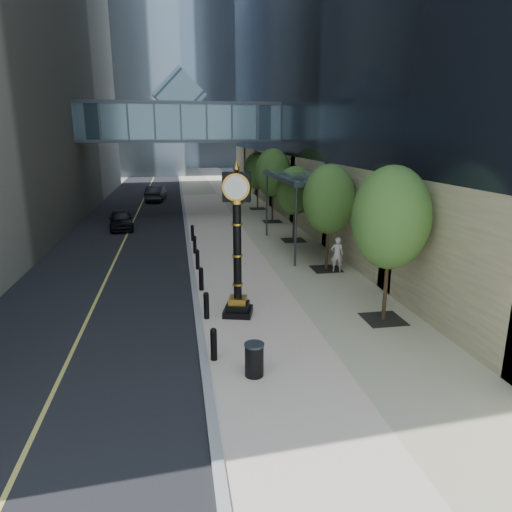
{
  "coord_description": "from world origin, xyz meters",
  "views": [
    {
      "loc": [
        -3.59,
        -11.35,
        6.53
      ],
      "look_at": [
        -0.79,
        4.68,
        2.2
      ],
      "focal_mm": 32.0,
      "sensor_mm": 36.0,
      "label": 1
    }
  ],
  "objects_px": {
    "trash_bin": "(254,361)",
    "car_far": "(156,193)",
    "car_near": "(121,219)",
    "pedestrian": "(337,254)",
    "street_clock": "(237,253)"
  },
  "relations": [
    {
      "from": "trash_bin",
      "to": "pedestrian",
      "type": "xyz_separation_m",
      "value": [
        5.64,
        9.15,
        0.41
      ]
    },
    {
      "from": "street_clock",
      "to": "car_far",
      "type": "xyz_separation_m",
      "value": [
        -4.11,
        31.74,
        -1.65
      ]
    },
    {
      "from": "trash_bin",
      "to": "street_clock",
      "type": "bearing_deg",
      "value": 88.07
    },
    {
      "from": "pedestrian",
      "to": "car_near",
      "type": "xyz_separation_m",
      "value": [
        -11.53,
        12.83,
        -0.22
      ]
    },
    {
      "from": "pedestrian",
      "to": "car_near",
      "type": "height_order",
      "value": "pedestrian"
    },
    {
      "from": "car_near",
      "to": "car_far",
      "type": "relative_size",
      "value": 0.87
    },
    {
      "from": "trash_bin",
      "to": "pedestrian",
      "type": "distance_m",
      "value": 10.76
    },
    {
      "from": "trash_bin",
      "to": "pedestrian",
      "type": "height_order",
      "value": "pedestrian"
    },
    {
      "from": "street_clock",
      "to": "pedestrian",
      "type": "xyz_separation_m",
      "value": [
        5.49,
        4.66,
        -1.51
      ]
    },
    {
      "from": "trash_bin",
      "to": "car_near",
      "type": "height_order",
      "value": "car_near"
    },
    {
      "from": "car_far",
      "to": "pedestrian",
      "type": "bearing_deg",
      "value": 116.23
    },
    {
      "from": "street_clock",
      "to": "car_near",
      "type": "xyz_separation_m",
      "value": [
        -6.03,
        17.5,
        -1.73
      ]
    },
    {
      "from": "street_clock",
      "to": "pedestrian",
      "type": "distance_m",
      "value": 7.36
    },
    {
      "from": "trash_bin",
      "to": "car_far",
      "type": "bearing_deg",
      "value": 96.23
    },
    {
      "from": "street_clock",
      "to": "car_near",
      "type": "height_order",
      "value": "street_clock"
    }
  ]
}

